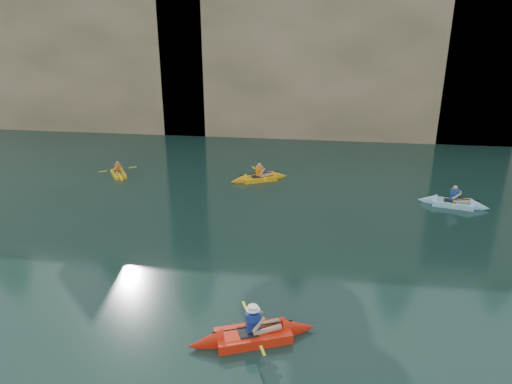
# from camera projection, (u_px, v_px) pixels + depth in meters

# --- Properties ---
(ground) EXTENTS (160.00, 160.00, 0.00)m
(ground) POSITION_uv_depth(u_px,v_px,m) (275.00, 327.00, 15.25)
(ground) COLOR black
(ground) RESTS_ON ground
(cliff) EXTENTS (70.00, 16.00, 12.00)m
(cliff) POSITION_uv_depth(u_px,v_px,m) (310.00, 41.00, 40.72)
(cliff) COLOR tan
(cliff) RESTS_ON ground
(cliff_slab_west) EXTENTS (26.00, 2.40, 10.56)m
(cliff_slab_west) POSITION_uv_depth(u_px,v_px,m) (33.00, 56.00, 36.51)
(cliff_slab_west) COLOR tan
(cliff_slab_west) RESTS_ON ground
(cliff_slab_center) EXTENTS (24.00, 2.40, 11.40)m
(cliff_slab_center) POSITION_uv_depth(u_px,v_px,m) (336.00, 55.00, 33.77)
(cliff_slab_center) COLOR tan
(cliff_slab_center) RESTS_ON ground
(sea_cave_west) EXTENTS (4.50, 1.00, 4.00)m
(sea_cave_west) POSITION_uv_depth(u_px,v_px,m) (60.00, 103.00, 36.88)
(sea_cave_west) COLOR black
(sea_cave_west) RESTS_ON ground
(sea_cave_center) EXTENTS (3.50, 1.00, 3.20)m
(sea_cave_center) POSITION_uv_depth(u_px,v_px,m) (248.00, 114.00, 35.38)
(sea_cave_center) COLOR black
(sea_cave_center) RESTS_ON ground
(sea_cave_east) EXTENTS (5.00, 1.00, 4.50)m
(sea_cave_east) POSITION_uv_depth(u_px,v_px,m) (453.00, 110.00, 33.50)
(sea_cave_east) COLOR black
(sea_cave_east) RESTS_ON ground
(main_kayaker) EXTENTS (3.94, 2.46, 1.45)m
(main_kayaker) POSITION_uv_depth(u_px,v_px,m) (253.00, 335.00, 14.59)
(main_kayaker) COLOR red
(main_kayaker) RESTS_ON ground
(kayaker_orange) EXTENTS (3.26, 2.24, 1.24)m
(kayaker_orange) POSITION_uv_depth(u_px,v_px,m) (259.00, 178.00, 27.24)
(kayaker_orange) COLOR orange
(kayaker_orange) RESTS_ON ground
(kayaker_ltblue_near) EXTENTS (3.37, 2.49, 1.30)m
(kayaker_ltblue_near) POSITION_uv_depth(u_px,v_px,m) (453.00, 203.00, 23.94)
(kayaker_ltblue_near) COLOR #90D1F2
(kayaker_ltblue_near) RESTS_ON ground
(kayaker_yellow) EXTENTS (1.88, 2.46, 1.03)m
(kayaker_yellow) POSITION_uv_depth(u_px,v_px,m) (118.00, 173.00, 28.00)
(kayaker_yellow) COLOR yellow
(kayaker_yellow) RESTS_ON ground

